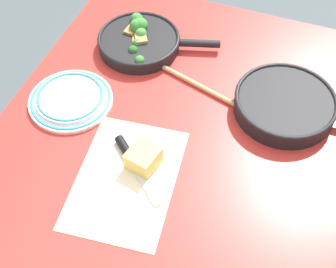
{
  "coord_description": "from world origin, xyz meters",
  "views": [
    {
      "loc": [
        0.72,
        0.27,
        1.74
      ],
      "look_at": [
        0.0,
        0.0,
        0.77
      ],
      "focal_mm": 50.0,
      "sensor_mm": 36.0,
      "label": 1
    }
  ],
  "objects": [
    {
      "name": "skillet_eggs",
      "position": [
        -0.21,
        0.27,
        0.77
      ],
      "size": [
        0.28,
        0.41,
        0.05
      ],
      "rotation": [
        0.0,
        0.0,
        1.58
      ],
      "color": "black",
      "rests_on": "dining_table_red"
    },
    {
      "name": "grater_knife",
      "position": [
        0.1,
        -0.06,
        0.75
      ],
      "size": [
        0.17,
        0.19,
        0.02
      ],
      "rotation": [
        0.0,
        0.0,
        0.86
      ],
      "color": "silver",
      "rests_on": "dining_table_red"
    },
    {
      "name": "skillet_broccoli",
      "position": [
        -0.32,
        -0.21,
        0.77
      ],
      "size": [
        0.26,
        0.38,
        0.08
      ],
      "rotation": [
        0.0,
        0.0,
        1.86
      ],
      "color": "black",
      "rests_on": "dining_table_red"
    },
    {
      "name": "cheese_block",
      "position": [
        0.1,
        -0.03,
        0.77
      ],
      "size": [
        0.09,
        0.09,
        0.05
      ],
      "color": "#E0C15B",
      "rests_on": "dining_table_red"
    },
    {
      "name": "dining_table_red",
      "position": [
        0.0,
        0.0,
        0.67
      ],
      "size": [
        1.23,
        0.94,
        0.75
      ],
      "color": "#B72D28",
      "rests_on": "ground_plane"
    },
    {
      "name": "dinner_plate_stack",
      "position": [
        -0.03,
        -0.31,
        0.76
      ],
      "size": [
        0.24,
        0.24,
        0.03
      ],
      "color": "white",
      "rests_on": "dining_table_red"
    },
    {
      "name": "wooden_spoon",
      "position": [
        -0.18,
        0.11,
        0.75
      ],
      "size": [
        0.15,
        0.4,
        0.02
      ],
      "rotation": [
        0.0,
        0.0,
        1.28
      ],
      "color": "tan",
      "rests_on": "dining_table_red"
    },
    {
      "name": "parchment_sheet",
      "position": [
        0.16,
        -0.05,
        0.75
      ],
      "size": [
        0.38,
        0.28,
        0.0
      ],
      "color": "beige",
      "rests_on": "dining_table_red"
    },
    {
      "name": "ground_plane",
      "position": [
        0.0,
        0.0,
        0.0
      ],
      "size": [
        14.0,
        14.0,
        0.0
      ],
      "primitive_type": "plane",
      "color": "#424C51"
    }
  ]
}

